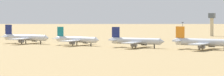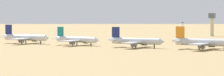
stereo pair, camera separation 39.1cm
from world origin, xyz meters
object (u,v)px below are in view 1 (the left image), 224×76
at_px(parked_jet_navy_4, 135,41).
at_px(control_tower, 212,22).
at_px(light_pole_east, 183,29).
at_px(parked_jet_teal_3, 76,39).
at_px(parked_jet_orange_5, 203,42).
at_px(parked_jet_navy_2, 25,38).

distance_m(parked_jet_navy_4, control_tower, 179.87).
bearing_deg(control_tower, light_pole_east, -105.23).
distance_m(parked_jet_teal_3, control_tower, 180.37).
bearing_deg(light_pole_east, parked_jet_teal_3, -100.79).
height_order(parked_jet_navy_4, control_tower, control_tower).
xyz_separation_m(parked_jet_teal_3, parked_jet_orange_5, (87.50, -1.32, 0.44)).
xyz_separation_m(parked_jet_teal_3, parked_jet_navy_4, (44.71, -3.21, 0.19)).
bearing_deg(light_pole_east, parked_jet_navy_4, -81.91).
distance_m(parked_jet_navy_2, light_pole_east, 147.67).
distance_m(parked_jet_teal_3, parked_jet_navy_4, 44.83).
distance_m(parked_jet_navy_4, light_pole_east, 137.68).
bearing_deg(parked_jet_navy_4, parked_jet_teal_3, 175.61).
bearing_deg(parked_jet_orange_5, control_tower, 109.48).
bearing_deg(light_pole_east, control_tower, 74.77).
height_order(parked_jet_navy_2, parked_jet_navy_4, parked_jet_navy_2).
bearing_deg(light_pole_east, parked_jet_navy_2, -117.32).
relative_size(parked_jet_navy_2, light_pole_east, 2.98).
bearing_deg(parked_jet_navy_4, control_tower, 92.14).
height_order(parked_jet_orange_5, control_tower, control_tower).
bearing_deg(parked_jet_navy_2, parked_jet_teal_3, -2.52).
xyz_separation_m(parked_jet_orange_5, control_tower, (-50.36, 177.63, 8.13)).
bearing_deg(parked_jet_navy_2, control_tower, 65.52).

